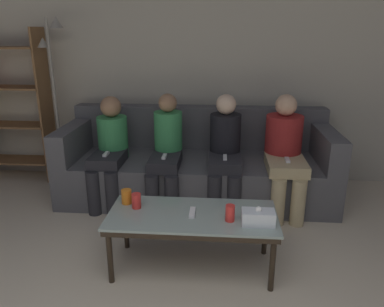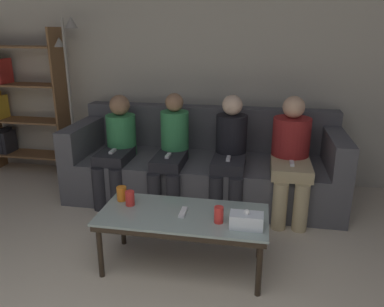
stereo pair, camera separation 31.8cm
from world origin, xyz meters
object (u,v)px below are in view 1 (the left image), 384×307
Objects in this scene: seated_person_right_end at (285,149)px; couch at (197,166)px; tissue_box at (258,217)px; standing_lamp at (56,86)px; cup_near_right at (230,213)px; coffee_table at (192,219)px; seated_person_mid_right at (225,149)px; seated_person_left_end at (110,148)px; cup_far_center at (136,201)px; seated_person_mid_left at (166,150)px; cup_near_left at (127,197)px; game_remote at (192,212)px.

couch is at bearing 165.00° from seated_person_right_end.
standing_lamp reaches higher than tissue_box.
tissue_box reaches higher than cup_near_right.
standing_lamp is at bearing 173.26° from couch.
coffee_table is 1.09× the size of seated_person_mid_right.
seated_person_right_end reaches higher than seated_person_left_end.
seated_person_right_end is (2.39, -0.41, -0.52)m from standing_lamp.
couch is 2.49× the size of seated_person_mid_right.
tissue_box is at bearing -11.66° from cup_far_center.
seated_person_right_end is (1.14, 0.03, 0.02)m from seated_person_mid_left.
cup_near_right is (0.77, -0.21, 0.00)m from cup_near_left.
game_remote is at bearing -14.46° from cup_near_left.
game_remote is 2.29m from standing_lamp.
seated_person_mid_right is at bearing -12.87° from standing_lamp.
couch is 0.93m from seated_person_right_end.
game_remote is at bearing -126.33° from seated_person_right_end.
seated_person_right_end is at bearing 53.67° from game_remote.
cup_near_right is 1.17m from seated_person_mid_right.
game_remote is (0.42, -0.06, -0.05)m from cup_far_center.
cup_near_left is at bearing -67.17° from seated_person_left_end.
cup_far_center is (-0.42, 0.06, 0.10)m from coffee_table.
cup_near_right is 1.30m from seated_person_mid_left.
cup_near_left is at bearing -127.69° from seated_person_mid_right.
seated_person_left_end is at bearing 115.68° from cup_far_center.
cup_near_right is at bearing -15.37° from cup_near_left.
standing_lamp is (-1.85, 1.59, 0.62)m from cup_near_right.
standing_lamp is 1.43m from seated_person_mid_left.
seated_person_mid_right is (0.29, -0.23, 0.27)m from couch.
seated_person_right_end is (1.71, 0.01, 0.03)m from seated_person_left_end.
cup_near_left reaches higher than coffee_table.
seated_person_right_end is (0.35, 1.21, 0.11)m from tissue_box.
cup_near_left is 0.73× the size of game_remote.
cup_near_left is 0.10× the size of seated_person_right_end.
standing_lamp is at bearing 167.13° from seated_person_mid_right.
tissue_box is at bearing -14.56° from game_remote.
tissue_box is (0.45, -0.12, 0.09)m from coffee_table.
tissue_box reaches higher than coffee_table.
standing_lamp is 1.66× the size of seated_person_mid_left.
coffee_table is 1.37m from seated_person_right_end.
tissue_box is at bearing -38.48° from standing_lamp.
cup_far_center is 1.96m from standing_lamp.
cup_far_center is 0.75× the size of game_remote.
seated_person_mid_left reaches higher than cup_far_center.
seated_person_left_end is at bearing 129.92° from game_remote.
seated_person_right_end is at bearing -15.00° from couch.
seated_person_right_end reaches higher than tissue_box.
seated_person_left_end is (-0.91, 1.09, 0.12)m from game_remote.
cup_near_left is 0.95m from seated_person_mid_left.
seated_person_mid_left is at bearing 85.55° from cup_far_center.
seated_person_right_end is at bearing 53.67° from coffee_table.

